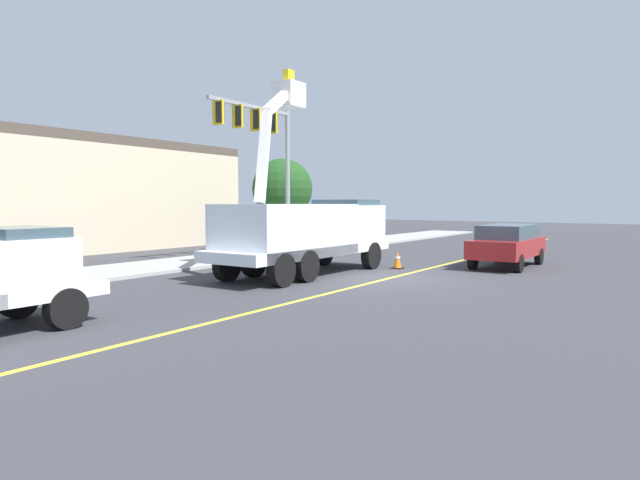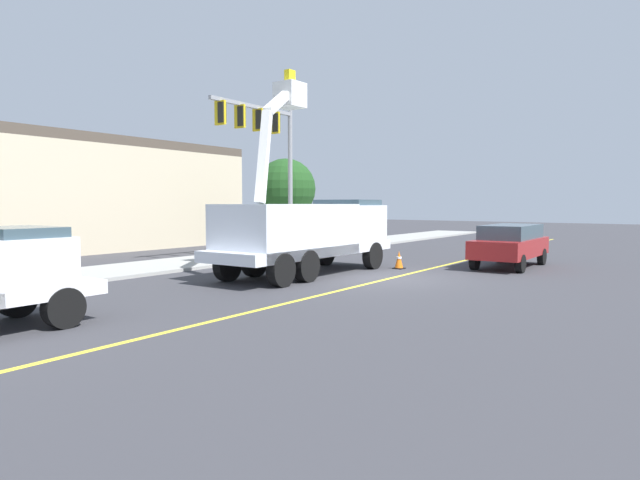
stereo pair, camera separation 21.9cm
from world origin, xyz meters
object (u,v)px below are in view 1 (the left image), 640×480
Objects in this scene: passing_minivan at (508,243)px; traffic_cone_mid_front at (397,260)px; traffic_signal_mast at (264,139)px; utility_bucket_truck at (307,229)px.

passing_minivan reaches higher than traffic_cone_mid_front.
passing_minivan is at bearing -73.18° from traffic_signal_mast.
passing_minivan is at bearing -45.95° from traffic_cone_mid_front.
utility_bucket_truck is 1.70× the size of passing_minivan.
passing_minivan is 11.61m from traffic_signal_mast.
traffic_signal_mast reaches higher than traffic_cone_mid_front.
traffic_cone_mid_front is (3.38, -1.86, -1.28)m from utility_bucket_truck.
traffic_cone_mid_front is 8.66m from traffic_signal_mast.
traffic_signal_mast is (-3.09, 10.24, 4.51)m from passing_minivan.
utility_bucket_truck is 11.92× the size of traffic_cone_mid_front.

